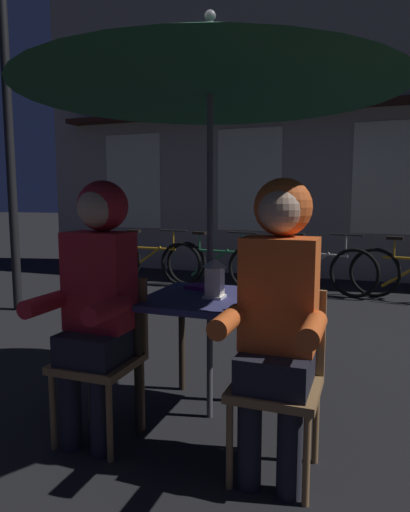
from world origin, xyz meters
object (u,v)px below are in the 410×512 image
cafe_table (210,313)px  book (203,287)px  patio_umbrella (210,59)px  person_left_hooded (97,286)px  person_right_hooded (278,300)px  lantern (215,277)px  bicycle_third (316,268)px  chair_left (105,348)px  bicycle_second (217,265)px  chair_right (279,371)px  bicycle_nearest (151,261)px  street_lamp (6,69)px

cafe_table → book: (-0.11, 0.18, 0.11)m
patio_umbrella → person_left_hooded: size_ratio=1.65×
person_left_hooded → person_right_hooded: size_ratio=1.00×
lantern → bicycle_third: 3.93m
chair_left → bicycle_second: (-0.73, 4.09, -0.14)m
patio_umbrella → chair_right: bearing=-37.5°
chair_right → bicycle_second: chair_right is taller
chair_left → bicycle_second: bearing=100.1°
person_right_hooded → book: bearing=134.0°
cafe_table → bicycle_nearest: bicycle_nearest is taller
chair_right → bicycle_nearest: size_ratio=0.52×
patio_umbrella → bicycle_nearest: (-2.27, 3.73, -1.71)m
patio_umbrella → book: bearing=120.6°
street_lamp → bicycle_third: size_ratio=2.36×
bicycle_nearest → book: bearing=-58.6°
person_left_hooded → bicycle_third: (0.66, 4.28, -0.50)m
patio_umbrella → person_left_hooded: patio_umbrella is taller
lantern → bicycle_second: 3.99m
chair_right → street_lamp: (-3.48, 2.10, 2.23)m
chair_right → bicycle_nearest: (-2.75, 4.10, -0.14)m
cafe_table → book: size_ratio=3.70×
chair_left → cafe_table: bearing=37.5°
lantern → cafe_table: bearing=140.7°
bicycle_third → book: bicycle_third is taller
patio_umbrella → chair_left: (-0.48, -0.37, -1.57)m
bicycle_third → bicycle_nearest: bearing=-177.0°
cafe_table → person_left_hooded: bearing=-138.4°
person_right_hooded → street_lamp: street_lamp is taller
patio_umbrella → bicycle_second: 4.27m
chair_left → chair_right: size_ratio=1.00×
chair_left → chair_right: 0.96m
person_left_hooded → bicycle_nearest: size_ratio=0.83×
street_lamp → bicycle_nearest: 3.19m
chair_right → chair_left: bearing=180.0°
patio_umbrella → street_lamp: street_lamp is taller
bicycle_third → chair_right: bearing=-86.0°
chair_right → book: size_ratio=4.35×
lantern → bicycle_second: bearing=108.4°
cafe_table → person_right_hooded: size_ratio=0.53×
person_right_hooded → person_left_hooded: bearing=180.0°
lantern → chair_left: size_ratio=0.27×
lantern → person_right_hooded: (0.44, -0.39, -0.01)m
patio_umbrella → bicycle_third: (0.18, 3.86, -1.71)m
person_left_hooded → bicycle_second: size_ratio=0.84×
cafe_table → lantern: lantern is taller
person_left_hooded → bicycle_third: person_left_hooded is taller
bicycle_second → bicycle_third: same height
bicycle_third → person_right_hooded: bearing=-86.0°
cafe_table → book: bearing=120.6°
cafe_table → chair_right: (0.48, -0.37, -0.15)m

